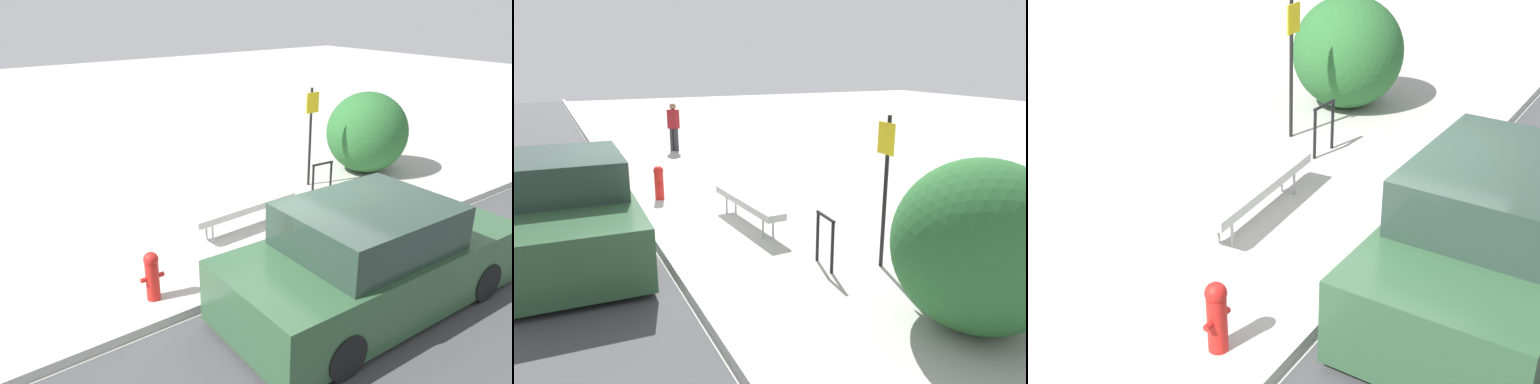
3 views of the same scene
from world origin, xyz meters
TOP-DOWN VIEW (x-y plane):
  - ground_plane at (0.00, 0.00)m, footprint 60.00×60.00m
  - curb at (0.00, 0.00)m, footprint 60.00×0.20m
  - bench at (0.42, 1.77)m, footprint 2.33×0.50m
  - bike_rack at (2.73, 2.07)m, footprint 0.55×0.09m
  - sign_post at (3.07, 2.86)m, footprint 0.36×0.08m
  - fire_hydrant at (-2.03, 0.62)m, footprint 0.36×0.22m
  - shrub_hedge at (4.94, 2.80)m, footprint 2.07×1.99m
  - pedestrian at (-7.78, 2.42)m, footprint 0.40×0.39m
  - parked_car_near at (0.42, -1.35)m, footprint 4.60×2.02m

SIDE VIEW (x-z plane):
  - ground_plane at x=0.00m, z-range 0.00..0.00m
  - curb at x=0.00m, z-range 0.00..0.13m
  - fire_hydrant at x=-2.03m, z-range 0.03..0.79m
  - bench at x=0.42m, z-range 0.19..0.71m
  - bike_rack at x=2.73m, z-range 0.09..0.91m
  - parked_car_near at x=0.42m, z-range -0.09..1.50m
  - pedestrian at x=-7.78m, z-range 0.06..1.66m
  - shrub_hedge at x=4.94m, z-range 0.00..2.02m
  - sign_post at x=3.07m, z-range 0.23..2.53m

